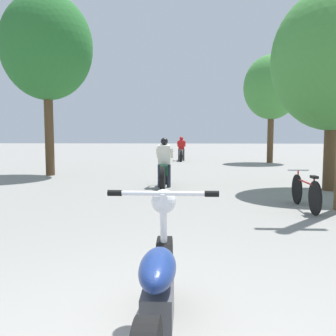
{
  "coord_description": "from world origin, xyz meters",
  "views": [
    {
      "loc": [
        0.4,
        -1.94,
        1.48
      ],
      "look_at": [
        0.06,
        4.28,
        0.9
      ],
      "focal_mm": 38.0,
      "sensor_mm": 36.0,
      "label": 1
    }
  ],
  "objects_px": {
    "roadside_tree_right_near": "(334,60)",
    "motorcycle_rider_lead": "(164,169)",
    "bicycle_parked": "(305,192)",
    "motorcycle_foreground": "(158,294)",
    "roadside_tree_right_far": "(272,88)",
    "motorcycle_rider_far": "(181,152)",
    "roadside_tree_left": "(47,48)"
  },
  "relations": [
    {
      "from": "roadside_tree_right_near",
      "to": "motorcycle_rider_lead",
      "type": "distance_m",
      "value": 5.31
    },
    {
      "from": "roadside_tree_right_far",
      "to": "motorcycle_rider_far",
      "type": "relative_size",
      "value": 2.77
    },
    {
      "from": "roadside_tree_right_far",
      "to": "motorcycle_foreground",
      "type": "bearing_deg",
      "value": -105.17
    },
    {
      "from": "roadside_tree_left",
      "to": "motorcycle_foreground",
      "type": "height_order",
      "value": "roadside_tree_left"
    },
    {
      "from": "motorcycle_foreground",
      "to": "bicycle_parked",
      "type": "bearing_deg",
      "value": 62.45
    },
    {
      "from": "roadside_tree_right_near",
      "to": "motorcycle_foreground",
      "type": "bearing_deg",
      "value": -118.28
    },
    {
      "from": "roadside_tree_right_near",
      "to": "bicycle_parked",
      "type": "height_order",
      "value": "roadside_tree_right_near"
    },
    {
      "from": "motorcycle_foreground",
      "to": "motorcycle_rider_lead",
      "type": "height_order",
      "value": "motorcycle_rider_lead"
    },
    {
      "from": "roadside_tree_right_near",
      "to": "bicycle_parked",
      "type": "distance_m",
      "value": 4.22
    },
    {
      "from": "bicycle_parked",
      "to": "motorcycle_rider_lead",
      "type": "bearing_deg",
      "value": 136.5
    },
    {
      "from": "roadside_tree_right_far",
      "to": "roadside_tree_left",
      "type": "relative_size",
      "value": 0.87
    },
    {
      "from": "roadside_tree_right_far",
      "to": "roadside_tree_left",
      "type": "height_order",
      "value": "roadside_tree_left"
    },
    {
      "from": "roadside_tree_right_near",
      "to": "roadside_tree_right_far",
      "type": "height_order",
      "value": "roadside_tree_right_far"
    },
    {
      "from": "motorcycle_foreground",
      "to": "roadside_tree_right_far",
      "type": "bearing_deg",
      "value": 74.83
    },
    {
      "from": "motorcycle_rider_far",
      "to": "roadside_tree_right_near",
      "type": "bearing_deg",
      "value": -69.12
    },
    {
      "from": "roadside_tree_left",
      "to": "motorcycle_rider_far",
      "type": "height_order",
      "value": "roadside_tree_left"
    },
    {
      "from": "motorcycle_rider_lead",
      "to": "motorcycle_rider_far",
      "type": "height_order",
      "value": "motorcycle_rider_lead"
    },
    {
      "from": "roadside_tree_right_near",
      "to": "motorcycle_rider_lead",
      "type": "bearing_deg",
      "value": 175.58
    },
    {
      "from": "roadside_tree_right_far",
      "to": "motorcycle_rider_lead",
      "type": "height_order",
      "value": "roadside_tree_right_far"
    },
    {
      "from": "motorcycle_rider_far",
      "to": "bicycle_parked",
      "type": "xyz_separation_m",
      "value": [
        2.7,
        -13.35,
        -0.18
      ]
    },
    {
      "from": "motorcycle_foreground",
      "to": "motorcycle_rider_lead",
      "type": "bearing_deg",
      "value": 93.41
    },
    {
      "from": "motorcycle_rider_far",
      "to": "bicycle_parked",
      "type": "relative_size",
      "value": 1.19
    },
    {
      "from": "roadside_tree_left",
      "to": "motorcycle_rider_far",
      "type": "relative_size",
      "value": 3.17
    },
    {
      "from": "roadside_tree_right_near",
      "to": "roadside_tree_right_far",
      "type": "bearing_deg",
      "value": 86.23
    },
    {
      "from": "roadside_tree_right_near",
      "to": "motorcycle_rider_far",
      "type": "bearing_deg",
      "value": 110.88
    },
    {
      "from": "motorcycle_rider_lead",
      "to": "bicycle_parked",
      "type": "height_order",
      "value": "motorcycle_rider_lead"
    },
    {
      "from": "roadside_tree_right_far",
      "to": "bicycle_parked",
      "type": "height_order",
      "value": "roadside_tree_right_far"
    },
    {
      "from": "roadside_tree_left",
      "to": "motorcycle_rider_lead",
      "type": "distance_m",
      "value": 6.59
    },
    {
      "from": "roadside_tree_right_far",
      "to": "motorcycle_foreground",
      "type": "xyz_separation_m",
      "value": [
        -4.61,
        -17.01,
        -3.54
      ]
    },
    {
      "from": "roadside_tree_left",
      "to": "roadside_tree_right_far",
      "type": "bearing_deg",
      "value": 34.53
    },
    {
      "from": "roadside_tree_right_near",
      "to": "motorcycle_rider_far",
      "type": "xyz_separation_m",
      "value": [
        -4.13,
        10.84,
        -2.89
      ]
    },
    {
      "from": "bicycle_parked",
      "to": "roadside_tree_right_near",
      "type": "bearing_deg",
      "value": 60.32
    }
  ]
}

